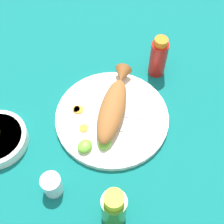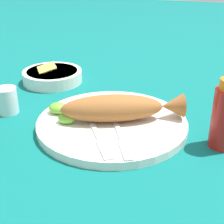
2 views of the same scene
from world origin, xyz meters
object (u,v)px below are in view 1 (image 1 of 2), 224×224
at_px(fork_far, 137,130).
at_px(hot_sauce_bottle_green, 114,208).
at_px(fork_near, 141,118).
at_px(hot_sauce_bottle_red, 158,57).
at_px(fried_fish, 113,105).
at_px(salt_cup, 53,186).
at_px(main_plate, 112,117).

xyz_separation_m(fork_far, hot_sauce_bottle_green, (0.23, 0.08, 0.05)).
relative_size(fork_near, hot_sauce_bottle_green, 1.16).
distance_m(hot_sauce_bottle_red, hot_sauce_bottle_green, 0.49).
bearing_deg(fork_far, fried_fish, 137.50).
bearing_deg(hot_sauce_bottle_red, salt_cup, -1.14).
bearing_deg(fried_fish, salt_cup, -19.83).
bearing_deg(fork_far, hot_sauce_bottle_red, 75.46).
xyz_separation_m(fork_near, hot_sauce_bottle_red, (-0.19, -0.06, 0.05)).
bearing_deg(main_plate, hot_sauce_bottle_red, 176.93).
xyz_separation_m(main_plate, fork_far, (0.00, 0.09, 0.01)).
distance_m(fork_far, hot_sauce_bottle_green, 0.25).
distance_m(fried_fish, hot_sauce_bottle_green, 0.30).
xyz_separation_m(main_plate, fried_fish, (-0.02, -0.01, 0.04)).
xyz_separation_m(main_plate, hot_sauce_bottle_green, (0.23, 0.17, 0.06)).
distance_m(fried_fish, fork_near, 0.09).
height_order(hot_sauce_bottle_green, salt_cup, hot_sauce_bottle_green).
relative_size(fork_far, hot_sauce_bottle_green, 1.11).
bearing_deg(salt_cup, fork_far, 162.24).
height_order(fried_fish, fork_near, fried_fish).
distance_m(fried_fish, hot_sauce_bottle_red, 0.22).
xyz_separation_m(main_plate, fork_near, (-0.04, 0.07, 0.01)).
distance_m(hot_sauce_bottle_red, salt_cup, 0.50).
xyz_separation_m(fork_near, salt_cup, (0.31, -0.07, 0.01)).
bearing_deg(main_plate, fried_fish, -158.32).
height_order(fork_near, hot_sauce_bottle_red, hot_sauce_bottle_red).
relative_size(fried_fish, hot_sauce_bottle_red, 1.90).
xyz_separation_m(fork_near, fork_far, (0.04, 0.01, 0.00)).
bearing_deg(fried_fish, fork_near, 86.01).
distance_m(fried_fish, fork_far, 0.10).
xyz_separation_m(fried_fish, fork_near, (-0.03, 0.08, -0.03)).
height_order(main_plate, salt_cup, salt_cup).
bearing_deg(hot_sauce_bottle_green, salt_cup, -78.92).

